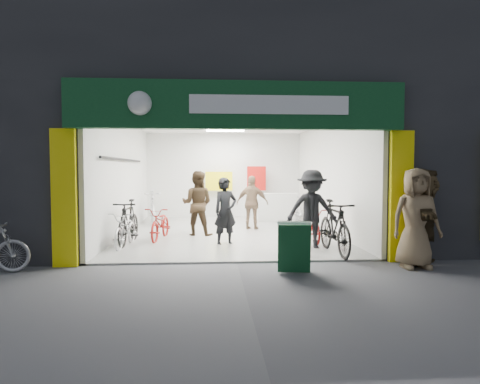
{
  "coord_description": "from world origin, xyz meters",
  "views": [
    {
      "loc": [
        -0.51,
        -8.26,
        1.84
      ],
      "look_at": [
        0.16,
        1.5,
        1.32
      ],
      "focal_mm": 32.0,
      "sensor_mm": 36.0,
      "label": 1
    }
  ],
  "objects": [
    {
      "name": "ground",
      "position": [
        0.0,
        0.0,
        0.0
      ],
      "size": [
        60.0,
        60.0,
        0.0
      ],
      "primitive_type": "plane",
      "color": "#56565B",
      "rests_on": "ground"
    },
    {
      "name": "building",
      "position": [
        0.91,
        4.99,
        4.31
      ],
      "size": [
        17.0,
        10.27,
        8.0
      ],
      "color": "#232326",
      "rests_on": "ground"
    },
    {
      "name": "bike_left_front",
      "position": [
        -2.5,
        1.87,
        0.42
      ],
      "size": [
        0.69,
        1.66,
        0.85
      ],
      "primitive_type": "imported",
      "rotation": [
        0.0,
        0.0,
        -0.08
      ],
      "color": "#B5B5BA",
      "rests_on": "ground"
    },
    {
      "name": "bike_left_midfront",
      "position": [
        -2.5,
        2.2,
        0.55
      ],
      "size": [
        0.64,
        1.87,
        1.11
      ],
      "primitive_type": "imported",
      "rotation": [
        0.0,
        0.0,
        -0.06
      ],
      "color": "black",
      "rests_on": "ground"
    },
    {
      "name": "bike_left_midback",
      "position": [
        -1.8,
        2.83,
        0.43
      ],
      "size": [
        0.79,
        1.71,
        0.87
      ],
      "primitive_type": "imported",
      "rotation": [
        0.0,
        0.0,
        -0.13
      ],
      "color": "#99120D",
      "rests_on": "ground"
    },
    {
      "name": "bike_left_back",
      "position": [
        -2.45,
        6.1,
        0.57
      ],
      "size": [
        0.84,
        1.96,
        1.14
      ],
      "primitive_type": "imported",
      "rotation": [
        0.0,
        0.0,
        0.16
      ],
      "color": "#BDBCC1",
      "rests_on": "ground"
    },
    {
      "name": "bike_right_front",
      "position": [
        2.14,
        0.69,
        0.59
      ],
      "size": [
        0.63,
        1.99,
        1.19
      ],
      "primitive_type": "imported",
      "rotation": [
        0.0,
        0.0,
        0.04
      ],
      "color": "black",
      "rests_on": "ground"
    },
    {
      "name": "bike_right_mid",
      "position": [
        2.05,
        2.37,
        0.43
      ],
      "size": [
        0.59,
        1.65,
        0.86
      ],
      "primitive_type": "imported",
      "rotation": [
        0.0,
        0.0,
        0.01
      ],
      "color": "maroon",
      "rests_on": "ground"
    },
    {
      "name": "bike_right_back",
      "position": [
        2.5,
        5.69,
        0.47
      ],
      "size": [
        0.7,
        1.62,
        0.94
      ],
      "primitive_type": "imported",
      "rotation": [
        0.0,
        0.0,
        0.17
      ],
      "color": "#B1B2B6",
      "rests_on": "ground"
    },
    {
      "name": "customer_a",
      "position": [
        -0.15,
        1.99,
        0.82
      ],
      "size": [
        0.71,
        0.62,
        1.64
      ],
      "primitive_type": "imported",
      "rotation": [
        0.0,
        0.0,
        0.46
      ],
      "color": "black",
      "rests_on": "ground"
    },
    {
      "name": "customer_b",
      "position": [
        -0.88,
        3.47,
        0.9
      ],
      "size": [
        0.99,
        0.85,
        1.79
      ],
      "primitive_type": "imported",
      "rotation": [
        0.0,
        0.0,
        2.93
      ],
      "color": "#382919",
      "rests_on": "ground"
    },
    {
      "name": "customer_c",
      "position": [
        1.8,
        1.33,
        0.92
      ],
      "size": [
        1.19,
        0.7,
        1.83
      ],
      "primitive_type": "imported",
      "rotation": [
        0.0,
        0.0,
        -0.02
      ],
      "color": "black",
      "rests_on": "ground"
    },
    {
      "name": "customer_d",
      "position": [
        0.74,
        4.48,
        0.82
      ],
      "size": [
        1.04,
        0.65,
        1.65
      ],
      "primitive_type": "imported",
      "rotation": [
        0.0,
        0.0,
        2.87
      ],
      "color": "#84664D",
      "rests_on": "ground"
    },
    {
      "name": "pedestrian_near",
      "position": [
        3.3,
        -0.6,
        0.93
      ],
      "size": [
        0.92,
        0.6,
        1.87
      ],
      "primitive_type": "imported",
      "rotation": [
        0.0,
        0.0,
        -0.01
      ],
      "color": "#836B4C",
      "rests_on": "ground"
    },
    {
      "name": "pedestrian_far",
      "position": [
        3.61,
        -0.3,
        0.93
      ],
      "size": [
        1.37,
        1.76,
        1.86
      ],
      "primitive_type": "imported",
      "rotation": [
        0.0,
        0.0,
        1.02
      ],
      "color": "#3D301C",
      "rests_on": "ground"
    },
    {
      "name": "sandwich_board",
      "position": [
        0.96,
        -0.82,
        0.48
      ],
      "size": [
        0.65,
        0.67,
        0.88
      ],
      "rotation": [
        0.0,
        0.0,
        -0.16
      ],
      "color": "#104120",
      "rests_on": "ground"
    }
  ]
}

